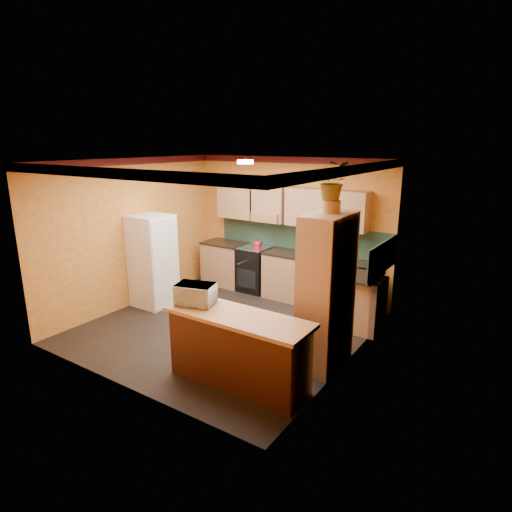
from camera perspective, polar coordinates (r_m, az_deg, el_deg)
The scene contains 15 objects.
room_shell at distance 6.81m, azimuth -2.80°, elevation 7.52°, with size 4.24×4.24×2.72m.
base_cabinets_back at distance 8.43m, azimuth 3.37°, elevation -2.51°, with size 3.65×0.60×0.88m, color #A57E57.
countertop_back at distance 8.30m, azimuth 3.42°, elevation 0.52°, with size 3.65×0.62×0.04m, color black.
stove at distance 8.74m, azimuth -0.17°, elevation -1.74°, with size 0.58×0.58×0.91m, color black.
kettle at distance 8.50m, azimuth 0.20°, elevation 1.59°, with size 0.17×0.17×0.18m, color #AD0B28, non-canonical shape.
sink at distance 7.95m, azimuth 8.26°, elevation -0.01°, with size 0.48×0.40×0.03m, color silver.
base_cabinets_right at distance 7.19m, azimuth 13.34°, elevation -6.08°, with size 0.60×0.80×0.88m, color #A57E57.
countertop_right at distance 7.04m, azimuth 13.56°, elevation -2.58°, with size 0.62×0.80×0.04m, color black.
fridge at distance 8.10m, azimuth -13.60°, elevation -0.63°, with size 0.68×0.66×1.70m, color white.
pantry at distance 5.76m, azimuth 9.37°, elevation -4.75°, with size 0.48×0.90×2.10m, color #A57E57.
fern_pot at distance 5.53m, azimuth 10.09°, elevation 6.50°, with size 0.22×0.22×0.16m, color #985624.
fern at distance 5.49m, azimuth 10.24°, elevation 9.84°, with size 0.44×0.38×0.49m, color #A57E57.
breakfast_bar at distance 5.48m, azimuth -2.38°, elevation -12.60°, with size 1.80×0.55×0.88m, color #441810.
bar_top at distance 5.28m, azimuth -2.44°, elevation -8.12°, with size 1.90×0.65×0.05m, color tan.
microwave at distance 5.61m, azimuth -8.09°, elevation -5.04°, with size 0.49×0.33×0.27m, color white.
Camera 1 is at (4.01, -5.17, 2.98)m, focal length 30.00 mm.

